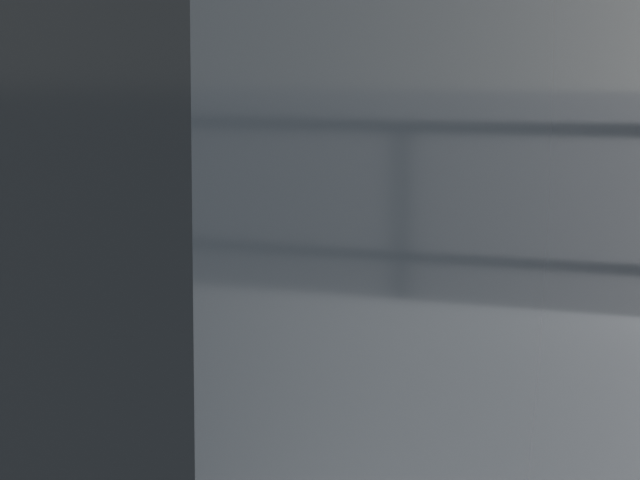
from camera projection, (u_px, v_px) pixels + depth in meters
parking_meter at (429, 231)px, 3.19m from camera, size 0.16×0.17×1.42m
pedestrian_at_meter at (225, 208)px, 3.57m from camera, size 0.73×0.58×1.76m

